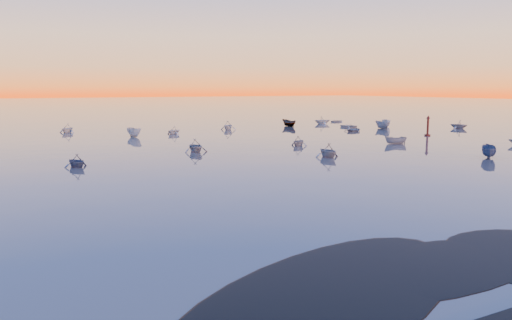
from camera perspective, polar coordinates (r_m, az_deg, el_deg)
ground at (r=117.00m, az=-15.46°, el=4.03°), size 600.00×600.00×0.00m
moored_fleet at (r=72.04m, az=-7.20°, el=1.78°), size 124.00×58.00×1.20m
boat_near_center at (r=63.90m, az=25.00°, el=0.24°), size 4.01×4.26×1.43m
boat_near_right at (r=59.05m, az=8.23°, el=0.33°), size 3.70×1.85×1.26m
channel_marker at (r=89.12m, az=19.04°, el=3.54°), size 1.00×1.00×3.57m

